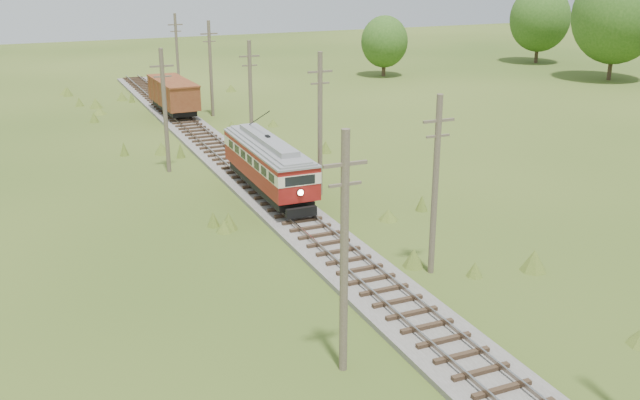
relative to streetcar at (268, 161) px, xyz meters
name	(u,v)px	position (x,y,z in m)	size (l,w,h in m)	color
railbed_main	(257,185)	(0.00, 2.31, -2.23)	(3.60, 96.00, 0.57)	#605B54
streetcar	(268,161)	(0.00, 0.00, 0.00)	(2.75, 11.18, 5.08)	black
gondola	(173,94)	(0.00, 26.58, -0.28)	(3.19, 8.90, 2.92)	black
gravel_pile	(241,134)	(2.84, 14.66, -1.82)	(3.53, 3.75, 1.29)	gray
utility_pole_r_2	(435,184)	(3.30, -13.69, 2.00)	(1.60, 0.30, 8.60)	brown
utility_pole_r_3	(320,123)	(3.20, -0.69, 2.21)	(1.60, 0.30, 9.00)	brown
utility_pole_r_4	(251,94)	(3.00, 12.31, 1.90)	(1.60, 0.30, 8.40)	brown
utility_pole_r_5	(211,68)	(3.40, 25.31, 2.16)	(1.60, 0.30, 8.90)	brown
utility_pole_r_6	(177,53)	(3.20, 38.31, 2.05)	(1.60, 0.30, 8.70)	brown
utility_pole_l_a	(344,253)	(-4.20, -19.69, 2.21)	(1.60, 0.30, 9.00)	brown
utility_pole_l_b	(165,110)	(-4.50, 8.31, 2.00)	(1.60, 0.30, 8.60)	brown
tree_right_4	(617,16)	(54.00, 26.31, 5.33)	(10.50, 10.50, 13.53)	#38281C
tree_right_5	(540,19)	(56.00, 42.31, 3.77)	(8.40, 8.40, 10.82)	#38281C
tree_mid_b	(384,42)	(30.00, 40.31, 1.91)	(5.88, 5.88, 7.57)	#38281C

